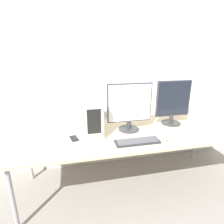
% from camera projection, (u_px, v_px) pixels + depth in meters
% --- Properties ---
extents(ground_plane, '(14.00, 14.00, 0.00)m').
position_uv_depth(ground_plane, '(140.00, 213.00, 1.91)').
color(ground_plane, gray).
extents(wall_back, '(8.00, 0.07, 2.70)m').
position_uv_depth(wall_back, '(117.00, 69.00, 2.45)').
color(wall_back, beige).
rests_on(wall_back, ground_plane).
extents(desk, '(2.50, 0.90, 0.71)m').
position_uv_depth(desk, '(129.00, 135.00, 2.12)').
color(desk, '#D1BA8E').
rests_on(desk, ground_plane).
extents(pc_tower, '(0.20, 0.41, 0.42)m').
position_uv_depth(pc_tower, '(92.00, 115.00, 2.01)').
color(pc_tower, silver).
rests_on(pc_tower, desk).
extents(monitor_main, '(0.50, 0.24, 0.54)m').
position_uv_depth(monitor_main, '(130.00, 107.00, 2.07)').
color(monitor_main, '#333338').
rests_on(monitor_main, desk).
extents(monitor_right_near, '(0.43, 0.24, 0.54)m').
position_uv_depth(monitor_right_near, '(173.00, 102.00, 2.26)').
color(monitor_right_near, '#333338').
rests_on(monitor_right_near, desk).
extents(keyboard, '(0.44, 0.14, 0.02)m').
position_uv_depth(keyboard, '(138.00, 142.00, 1.85)').
color(keyboard, '#28282D').
rests_on(keyboard, desk).
extents(mouse, '(0.07, 0.08, 0.03)m').
position_uv_depth(mouse, '(166.00, 138.00, 1.91)').
color(mouse, '#B2B2B7').
rests_on(mouse, desk).
extents(cell_phone, '(0.10, 0.15, 0.01)m').
position_uv_depth(cell_phone, '(74.00, 138.00, 1.93)').
color(cell_phone, black).
rests_on(cell_phone, desk).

